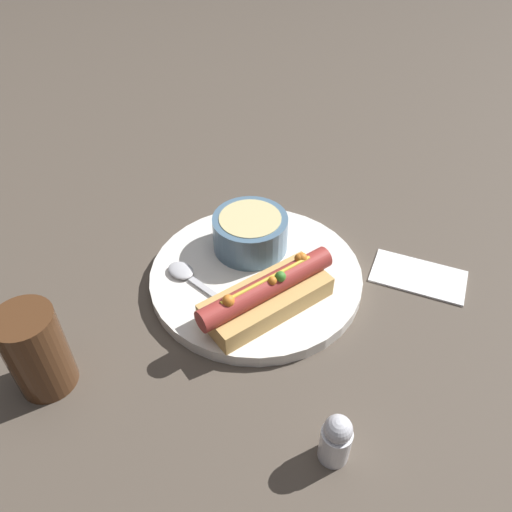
{
  "coord_description": "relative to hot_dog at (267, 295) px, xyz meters",
  "views": [
    {
      "loc": [
        -0.01,
        -0.5,
        0.5
      ],
      "look_at": [
        0.0,
        0.0,
        0.05
      ],
      "focal_mm": 35.0,
      "sensor_mm": 36.0,
      "label": 1
    }
  ],
  "objects": [
    {
      "name": "ground_plane",
      "position": [
        -0.01,
        0.07,
        -0.04
      ],
      "size": [
        4.0,
        4.0,
        0.0
      ],
      "primitive_type": "plane",
      "color": "#4C4238"
    },
    {
      "name": "dinner_plate",
      "position": [
        -0.01,
        0.07,
        -0.03
      ],
      "size": [
        0.3,
        0.3,
        0.02
      ],
      "color": "white",
      "rests_on": "ground_plane"
    },
    {
      "name": "hot_dog",
      "position": [
        0.0,
        0.0,
        0.0
      ],
      "size": [
        0.18,
        0.15,
        0.06
      ],
      "rotation": [
        0.0,
        0.0,
        0.6
      ],
      "color": "tan",
      "rests_on": "dinner_plate"
    },
    {
      "name": "soup_bowl",
      "position": [
        -0.02,
        0.12,
        0.01
      ],
      "size": [
        0.11,
        0.11,
        0.05
      ],
      "color": "slate",
      "rests_on": "dinner_plate"
    },
    {
      "name": "spoon",
      "position": [
        -0.1,
        0.05,
        -0.02
      ],
      "size": [
        0.12,
        0.11,
        0.01
      ],
      "rotation": [
        0.0,
        0.0,
        2.38
      ],
      "color": "#B7B7BC",
      "rests_on": "dinner_plate"
    },
    {
      "name": "drinking_glass",
      "position": [
        -0.26,
        -0.09,
        0.02
      ],
      "size": [
        0.07,
        0.07,
        0.11
      ],
      "color": "#4C2D19",
      "rests_on": "ground_plane"
    },
    {
      "name": "napkin",
      "position": [
        0.22,
        0.07,
        -0.04
      ],
      "size": [
        0.15,
        0.12,
        0.01
      ],
      "rotation": [
        0.0,
        0.0,
        -0.42
      ],
      "color": "white",
      "rests_on": "ground_plane"
    },
    {
      "name": "salt_shaker",
      "position": [
        0.06,
        -0.19,
        -0.01
      ],
      "size": [
        0.03,
        0.03,
        0.07
      ],
      "color": "silver",
      "rests_on": "ground_plane"
    }
  ]
}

